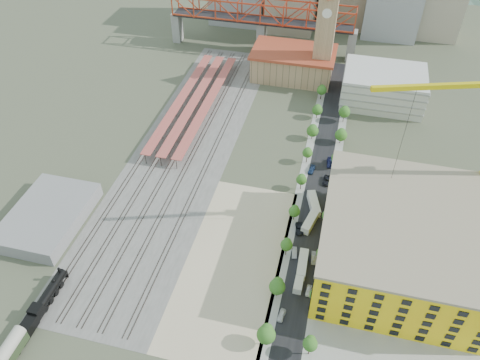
% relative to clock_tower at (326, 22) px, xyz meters
% --- Properties ---
extents(ground, '(400.00, 400.00, 0.00)m').
position_rel_clock_tower_xyz_m(ground, '(-8.00, -79.99, -28.70)').
color(ground, '#474C38').
rests_on(ground, ground).
extents(ballast_strip, '(36.00, 165.00, 0.06)m').
position_rel_clock_tower_xyz_m(ballast_strip, '(-44.00, -62.49, -28.67)').
color(ballast_strip, '#605E59').
rests_on(ballast_strip, ground).
extents(dirt_lot, '(28.00, 67.00, 0.06)m').
position_rel_clock_tower_xyz_m(dirt_lot, '(-12.00, -111.49, -28.67)').
color(dirt_lot, tan).
rests_on(dirt_lot, ground).
extents(street_asphalt, '(12.00, 170.00, 0.06)m').
position_rel_clock_tower_xyz_m(street_asphalt, '(8.00, -64.99, -28.67)').
color(street_asphalt, black).
rests_on(street_asphalt, ground).
extents(sidewalk_west, '(3.00, 170.00, 0.04)m').
position_rel_clock_tower_xyz_m(sidewalk_west, '(2.50, -64.99, -28.68)').
color(sidewalk_west, gray).
rests_on(sidewalk_west, ground).
extents(sidewalk_east, '(3.00, 170.00, 0.04)m').
position_rel_clock_tower_xyz_m(sidewalk_east, '(13.50, -64.99, -28.68)').
color(sidewalk_east, gray).
rests_on(sidewalk_east, ground).
extents(construction_pad, '(50.00, 90.00, 0.06)m').
position_rel_clock_tower_xyz_m(construction_pad, '(37.00, -99.99, -28.67)').
color(construction_pad, gray).
rests_on(construction_pad, ground).
extents(rail_tracks, '(26.56, 160.00, 0.18)m').
position_rel_clock_tower_xyz_m(rail_tracks, '(-45.80, -62.49, -28.55)').
color(rail_tracks, '#382B23').
rests_on(rail_tracks, ground).
extents(platform_canopies, '(16.00, 80.00, 4.12)m').
position_rel_clock_tower_xyz_m(platform_canopies, '(-49.00, -34.99, -24.70)').
color(platform_canopies, '#AF5443').
rests_on(platform_canopies, ground).
extents(station_hall, '(38.00, 24.00, 13.10)m').
position_rel_clock_tower_xyz_m(station_hall, '(-13.00, 2.01, -22.03)').
color(station_hall, tan).
rests_on(station_hall, ground).
extents(clock_tower, '(12.00, 12.00, 52.00)m').
position_rel_clock_tower_xyz_m(clock_tower, '(0.00, 0.00, 0.00)').
color(clock_tower, tan).
rests_on(clock_tower, ground).
extents(parking_garage, '(34.00, 26.00, 14.00)m').
position_rel_clock_tower_xyz_m(parking_garage, '(28.00, -9.99, -21.70)').
color(parking_garage, silver).
rests_on(parking_garage, ground).
extents(truss_bridge, '(94.00, 9.60, 25.60)m').
position_rel_clock_tower_xyz_m(truss_bridge, '(-33.00, 25.01, -9.83)').
color(truss_bridge, gray).
rests_on(truss_bridge, ground).
extents(construction_building, '(44.60, 50.60, 18.80)m').
position_rel_clock_tower_xyz_m(construction_building, '(34.00, -99.99, -19.29)').
color(construction_building, '#FFEF15').
rests_on(construction_building, ground).
extents(warehouse, '(22.00, 32.00, 5.00)m').
position_rel_clock_tower_xyz_m(warehouse, '(-74.00, -109.99, -26.20)').
color(warehouse, gray).
rests_on(warehouse, ground).
extents(street_trees, '(15.40, 124.40, 8.00)m').
position_rel_clock_tower_xyz_m(street_trees, '(8.00, -74.99, -28.70)').
color(street_trees, '#2C5B1B').
rests_on(street_trees, ground).
extents(distant_hills, '(647.00, 264.00, 227.00)m').
position_rel_clock_tower_xyz_m(distant_hills, '(37.28, 180.01, -108.23)').
color(distant_hills, '#4C6B59').
rests_on(distant_hills, ground).
extents(locomotive, '(3.02, 23.32, 5.83)m').
position_rel_clock_tower_xyz_m(locomotive, '(-58.00, -138.53, -26.52)').
color(locomotive, black).
rests_on(locomotive, ground).
extents(site_trailer_a, '(2.56, 9.05, 2.46)m').
position_rel_clock_tower_xyz_m(site_trailer_a, '(8.00, -113.75, -27.46)').
color(site_trailer_a, silver).
rests_on(site_trailer_a, ground).
extents(site_trailer_b, '(2.94, 10.04, 2.73)m').
position_rel_clock_tower_xyz_m(site_trailer_b, '(8.00, -108.42, -27.33)').
color(site_trailer_b, silver).
rests_on(site_trailer_b, ground).
extents(site_trailer_c, '(4.95, 10.47, 2.77)m').
position_rel_clock_tower_xyz_m(site_trailer_c, '(8.00, -90.74, -27.31)').
color(site_trailer_c, silver).
rests_on(site_trailer_c, ground).
extents(site_trailer_d, '(5.79, 10.69, 2.83)m').
position_rel_clock_tower_xyz_m(site_trailer_d, '(8.00, -82.57, -27.28)').
color(site_trailer_d, silver).
rests_on(site_trailer_d, ground).
extents(car_0, '(2.21, 4.32, 1.41)m').
position_rel_clock_tower_xyz_m(car_0, '(5.00, -126.21, -27.99)').
color(car_0, silver).
rests_on(car_0, ground).
extents(car_1, '(2.10, 4.34, 1.37)m').
position_rel_clock_tower_xyz_m(car_1, '(5.00, -104.08, -28.01)').
color(car_1, '#A9AAAF').
rests_on(car_1, ground).
extents(car_2, '(3.34, 5.76, 1.51)m').
position_rel_clock_tower_xyz_m(car_2, '(5.00, -94.25, -27.94)').
color(car_2, black).
rests_on(car_2, ground).
extents(car_3, '(2.59, 4.88, 1.35)m').
position_rel_clock_tower_xyz_m(car_3, '(5.00, -64.56, -28.02)').
color(car_3, navy).
rests_on(car_3, ground).
extents(car_4, '(1.64, 3.89, 1.32)m').
position_rel_clock_tower_xyz_m(car_4, '(11.00, -116.65, -28.04)').
color(car_4, white).
rests_on(car_4, ground).
extents(car_5, '(2.13, 4.88, 1.56)m').
position_rel_clock_tower_xyz_m(car_5, '(11.00, -104.78, -27.92)').
color(car_5, gray).
rests_on(car_5, ground).
extents(car_6, '(2.74, 5.62, 1.54)m').
position_rel_clock_tower_xyz_m(car_6, '(11.00, -69.18, -27.93)').
color(car_6, black).
rests_on(car_6, ground).
extents(car_7, '(2.77, 5.53, 1.54)m').
position_rel_clock_tower_xyz_m(car_7, '(11.00, -59.11, -27.93)').
color(car_7, navy).
rests_on(car_7, ground).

